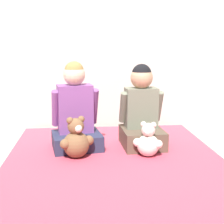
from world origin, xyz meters
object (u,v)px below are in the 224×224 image
(bed, at_px, (117,199))
(teddy_bear_held_by_right_child, at_px, (148,142))
(teddy_bear_held_by_left_child, at_px, (76,140))
(child_on_left, at_px, (76,113))
(child_on_right, at_px, (142,113))

(bed, height_order, teddy_bear_held_by_right_child, teddy_bear_held_by_right_child)
(teddy_bear_held_by_left_child, bearing_deg, teddy_bear_held_by_right_child, -24.68)
(child_on_left, bearing_deg, bed, -68.89)
(bed, height_order, child_on_left, child_on_left)
(bed, xyz_separation_m, teddy_bear_held_by_left_child, (-0.26, 0.22, 0.33))
(child_on_right, relative_size, teddy_bear_held_by_right_child, 2.54)
(child_on_left, height_order, teddy_bear_held_by_left_child, child_on_left)
(bed, height_order, teddy_bear_held_by_left_child, teddy_bear_held_by_left_child)
(bed, bearing_deg, teddy_bear_held_by_left_child, 139.87)
(bed, bearing_deg, child_on_right, 62.48)
(child_on_right, relative_size, teddy_bear_held_by_left_child, 2.16)
(bed, distance_m, child_on_right, 0.68)
(teddy_bear_held_by_left_child, distance_m, teddy_bear_held_by_right_child, 0.49)
(child_on_right, distance_m, teddy_bear_held_by_right_child, 0.29)
(child_on_left, relative_size, child_on_right, 1.04)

